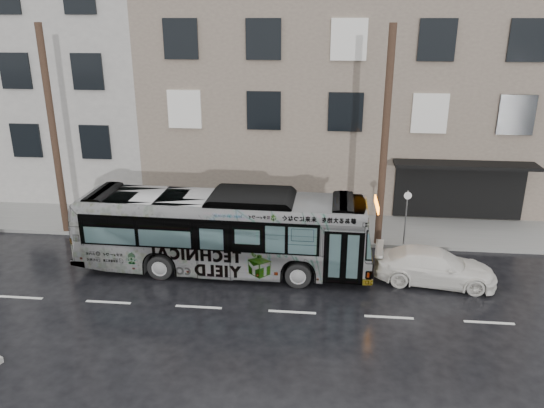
{
  "coord_description": "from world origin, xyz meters",
  "views": [
    {
      "loc": [
        4.11,
        -18.02,
        9.37
      ],
      "look_at": [
        2.01,
        2.5,
        2.05
      ],
      "focal_mm": 35.0,
      "sensor_mm": 36.0,
      "label": 1
    }
  ],
  "objects_px": {
    "utility_pole_rear": "(53,133)",
    "bus": "(223,231)",
    "sign_post": "(406,218)",
    "white_sedan": "(435,266)",
    "utility_pole_front": "(385,140)"
  },
  "relations": [
    {
      "from": "utility_pole_rear",
      "to": "bus",
      "type": "bearing_deg",
      "value": -19.7
    },
    {
      "from": "sign_post",
      "to": "bus",
      "type": "relative_size",
      "value": 0.21
    },
    {
      "from": "utility_pole_rear",
      "to": "sign_post",
      "type": "height_order",
      "value": "utility_pole_rear"
    },
    {
      "from": "sign_post",
      "to": "white_sedan",
      "type": "xyz_separation_m",
      "value": [
        0.7,
        -3.12,
        -0.71
      ]
    },
    {
      "from": "sign_post",
      "to": "utility_pole_front",
      "type": "bearing_deg",
      "value": 180.0
    },
    {
      "from": "utility_pole_front",
      "to": "sign_post",
      "type": "xyz_separation_m",
      "value": [
        1.1,
        0.0,
        -3.3
      ]
    },
    {
      "from": "utility_pole_rear",
      "to": "bus",
      "type": "height_order",
      "value": "utility_pole_rear"
    },
    {
      "from": "sign_post",
      "to": "utility_pole_rear",
      "type": "bearing_deg",
      "value": 180.0
    },
    {
      "from": "utility_pole_front",
      "to": "utility_pole_rear",
      "type": "bearing_deg",
      "value": 180.0
    },
    {
      "from": "utility_pole_front",
      "to": "white_sedan",
      "type": "xyz_separation_m",
      "value": [
        1.8,
        -3.12,
        -4.01
      ]
    },
    {
      "from": "utility_pole_front",
      "to": "bus",
      "type": "height_order",
      "value": "utility_pole_front"
    },
    {
      "from": "utility_pole_rear",
      "to": "white_sedan",
      "type": "bearing_deg",
      "value": -11.16
    },
    {
      "from": "utility_pole_front",
      "to": "white_sedan",
      "type": "distance_m",
      "value": 5.39
    },
    {
      "from": "white_sedan",
      "to": "utility_pole_rear",
      "type": "bearing_deg",
      "value": 86.0
    },
    {
      "from": "utility_pole_front",
      "to": "bus",
      "type": "bearing_deg",
      "value": -155.55
    }
  ]
}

